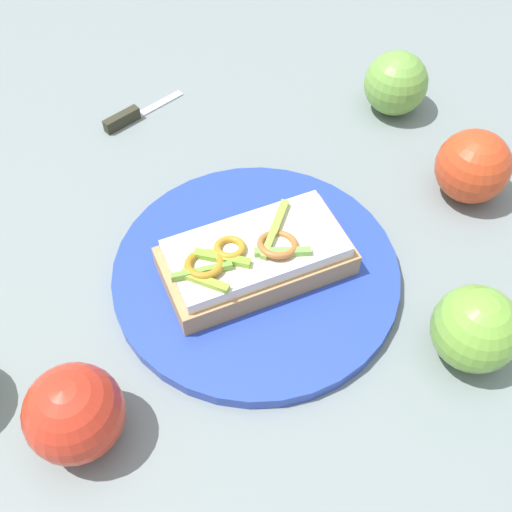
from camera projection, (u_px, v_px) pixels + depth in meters
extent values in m
plane|color=slate|center=(256.00, 277.00, 0.63)|extent=(2.00, 2.00, 0.00)
cylinder|color=#2843B7|center=(256.00, 273.00, 0.62)|extent=(0.28, 0.28, 0.01)
cube|color=tan|center=(256.00, 261.00, 0.61)|extent=(0.19, 0.18, 0.02)
cube|color=silver|center=(256.00, 249.00, 0.59)|extent=(0.18, 0.17, 0.01)
torus|color=#AE6631|center=(278.00, 244.00, 0.58)|extent=(0.04, 0.04, 0.01)
torus|color=#B28323|center=(230.00, 248.00, 0.58)|extent=(0.04, 0.04, 0.01)
torus|color=#AB7A20|center=(204.00, 264.00, 0.57)|extent=(0.05, 0.05, 0.01)
cube|color=#72AD4A|center=(284.00, 249.00, 0.58)|extent=(0.03, 0.05, 0.01)
cube|color=#82BA33|center=(222.00, 258.00, 0.57)|extent=(0.02, 0.05, 0.01)
cube|color=#8EAF3E|center=(279.00, 218.00, 0.60)|extent=(0.04, 0.01, 0.01)
cube|color=#8CB342|center=(272.00, 236.00, 0.59)|extent=(0.05, 0.01, 0.01)
cube|color=#73A639|center=(202.00, 271.00, 0.57)|extent=(0.04, 0.05, 0.01)
cube|color=#8DAF35|center=(205.00, 281.00, 0.56)|extent=(0.01, 0.05, 0.01)
sphere|color=red|center=(74.00, 413.00, 0.50)|extent=(0.09, 0.09, 0.08)
sphere|color=#CC411E|center=(473.00, 166.00, 0.67)|extent=(0.09, 0.09, 0.08)
sphere|color=#6EA340|center=(396.00, 83.00, 0.76)|extent=(0.10, 0.10, 0.08)
sphere|color=#72AA3B|center=(476.00, 329.00, 0.55)|extent=(0.09, 0.09, 0.08)
cube|color=silver|center=(160.00, 103.00, 0.79)|extent=(0.06, 0.03, 0.00)
cube|color=#302F21|center=(122.00, 120.00, 0.76)|extent=(0.05, 0.03, 0.02)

